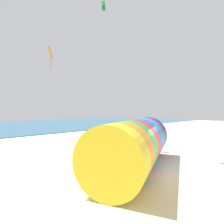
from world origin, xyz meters
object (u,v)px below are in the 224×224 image
(kite_orange_diamond, at_px, (51,54))
(kite_green_box, at_px, (104,6))
(kite_handler, at_px, (158,141))
(giant_inflatable_tube, at_px, (136,144))

(kite_orange_diamond, height_order, kite_green_box, kite_green_box)
(kite_orange_diamond, relative_size, kite_green_box, 1.49)
(kite_handler, relative_size, kite_green_box, 1.37)
(giant_inflatable_tube, distance_m, kite_green_box, 21.96)
(kite_handler, distance_m, kite_orange_diamond, 11.49)
(giant_inflatable_tube, relative_size, kite_orange_diamond, 4.89)
(kite_handler, height_order, kite_orange_diamond, kite_orange_diamond)
(kite_orange_diamond, bearing_deg, kite_green_box, 25.35)
(kite_orange_diamond, xyz_separation_m, kite_green_box, (9.79, 4.64, 10.01))
(giant_inflatable_tube, xyz_separation_m, kite_green_box, (7.91, 11.91, 16.67))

